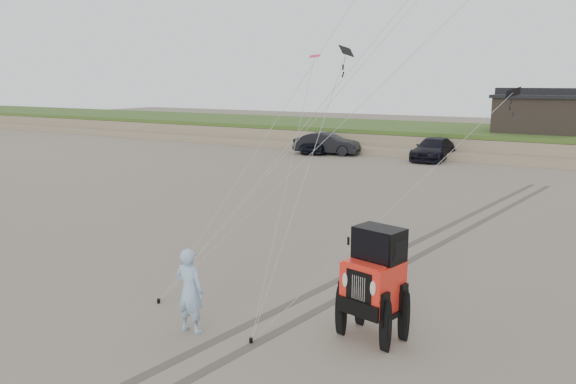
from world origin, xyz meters
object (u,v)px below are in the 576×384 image
object	(u,v)px
truck_c	(433,149)
jeep	(373,295)
cabin	(538,112)
truck_b	(327,144)
truck_a	(318,143)
man	(190,291)

from	to	relation	value
truck_c	jeep	world-z (taller)	jeep
cabin	truck_b	world-z (taller)	cabin
cabin	truck_c	distance (m)	9.66
truck_a	truck_b	bearing A→B (deg)	-43.32
cabin	man	size ratio (longest dim) A/B	3.24
truck_b	truck_c	world-z (taller)	truck_b
truck_b	truck_a	bearing A→B (deg)	49.42
jeep	cabin	bearing A→B (deg)	104.71
truck_b	truck_c	bearing A→B (deg)	-93.08
truck_b	jeep	size ratio (longest dim) A/B	0.95
truck_b	man	distance (m)	31.76
truck_c	man	world-z (taller)	man
truck_c	man	bearing A→B (deg)	-83.84
jeep	truck_a	bearing A→B (deg)	132.48
truck_b	truck_c	xyz separation A→B (m)	(8.01, 1.10, -0.05)
jeep	man	size ratio (longest dim) A/B	2.72
truck_b	jeep	distance (m)	31.65
jeep	man	bearing A→B (deg)	-140.88
truck_a	truck_c	xyz separation A→B (m)	(9.10, 0.49, -0.01)
truck_a	truck_c	distance (m)	9.11
truck_c	man	size ratio (longest dim) A/B	2.75
cabin	man	distance (m)	38.12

